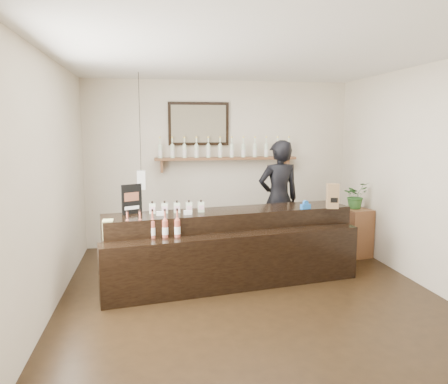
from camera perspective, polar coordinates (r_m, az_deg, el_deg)
ground at (r=5.42m, az=3.52°, el=-13.40°), size 5.00×5.00×0.00m
room_shell at (r=5.05m, az=3.69°, el=4.88°), size 5.00×5.00×5.00m
back_wall_decor at (r=7.35m, az=-1.67°, el=6.37°), size 2.66×0.96×1.69m
counter at (r=5.79m, az=1.00°, el=-7.39°), size 3.37×1.42×1.08m
promo_sign at (r=5.63m, az=-11.96°, el=-0.93°), size 0.25×0.14×0.38m
paper_bag at (r=6.08m, az=13.99°, el=-0.51°), size 0.18×0.15×0.34m
tape_dispenser at (r=5.98m, az=10.60°, el=-1.75°), size 0.15×0.09×0.12m
side_cabinet at (r=7.25m, az=16.61°, el=-5.01°), size 0.47×0.58×0.75m
potted_plant at (r=7.14m, az=16.80°, el=-0.43°), size 0.46×0.43×0.42m
shopkeeper at (r=6.81m, az=7.16°, el=0.05°), size 0.81×0.59×2.07m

